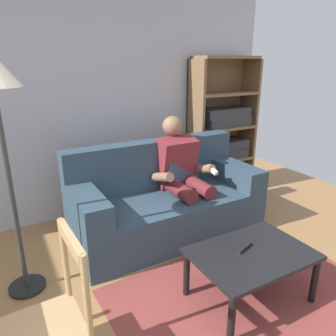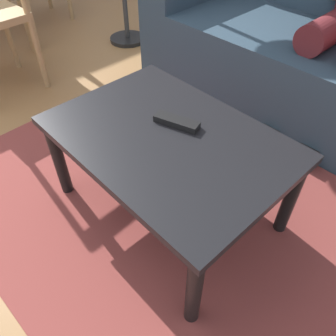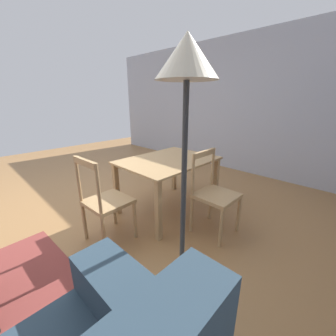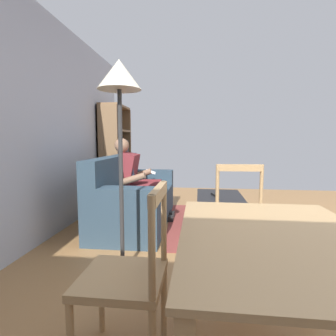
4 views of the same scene
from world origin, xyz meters
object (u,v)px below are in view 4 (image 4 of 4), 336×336
at_px(bookshelf, 115,160).
at_px(dining_chair_facing_couch, 242,225).
at_px(person_lounging, 136,177).
at_px(coffee_table, 219,199).
at_px(dining_chair_near_wall, 128,277).
at_px(tv_remote, 215,194).
at_px(dining_table, 275,256).
at_px(couch, 133,198).
at_px(floor_lamp, 120,95).

distance_m(bookshelf, dining_chair_facing_couch, 3.22).
bearing_deg(bookshelf, dining_chair_facing_couch, -143.26).
distance_m(person_lounging, coffee_table, 1.24).
bearing_deg(dining_chair_near_wall, bookshelf, 18.95).
relative_size(bookshelf, dining_chair_near_wall, 1.92).
distance_m(tv_remote, bookshelf, 2.16).
height_order(coffee_table, dining_chair_facing_couch, dining_chair_facing_couch).
height_order(tv_remote, bookshelf, bookshelf).
height_order(person_lounging, dining_chair_near_wall, person_lounging).
xyz_separation_m(bookshelf, dining_chair_facing_couch, (-2.57, -1.92, -0.33)).
distance_m(dining_table, dining_chair_facing_couch, 0.95).
distance_m(couch, floor_lamp, 1.85).
bearing_deg(bookshelf, person_lounging, -147.47).
xyz_separation_m(couch, dining_chair_facing_couch, (-1.36, -1.28, 0.11)).
height_order(dining_table, dining_chair_facing_couch, dining_chair_facing_couch).
bearing_deg(tv_remote, dining_chair_facing_couch, 77.15).
xyz_separation_m(person_lounging, dining_chair_facing_couch, (-1.56, -1.28, -0.16)).
relative_size(person_lounging, tv_remote, 6.97).
height_order(bookshelf, dining_chair_facing_couch, bookshelf).
xyz_separation_m(bookshelf, dining_chair_near_wall, (-3.50, -1.20, -0.32)).
relative_size(tv_remote, bookshelf, 0.10).
distance_m(couch, dining_chair_facing_couch, 1.87).
height_order(tv_remote, floor_lamp, floor_lamp).
bearing_deg(couch, bookshelf, 27.86).
xyz_separation_m(couch, coffee_table, (0.06, -1.21, 0.01)).
bearing_deg(dining_chair_near_wall, dining_table, -90.00).
relative_size(person_lounging, dining_table, 0.98).
bearing_deg(dining_chair_facing_couch, couch, 43.21).
height_order(dining_table, dining_chair_near_wall, dining_chair_near_wall).
relative_size(couch, dining_chair_near_wall, 2.07).
relative_size(coffee_table, dining_chair_facing_couch, 0.92).
bearing_deg(couch, dining_chair_near_wall, -166.18).
distance_m(couch, person_lounging, 0.33).
xyz_separation_m(coffee_table, tv_remote, (-0.02, 0.07, 0.07)).
bearing_deg(coffee_table, bookshelf, 58.20).
bearing_deg(bookshelf, floor_lamp, -160.89).
height_order(dining_chair_near_wall, floor_lamp, floor_lamp).
xyz_separation_m(bookshelf, dining_table, (-3.50, -1.92, -0.17)).
bearing_deg(tv_remote, coffee_table, -178.17).
relative_size(dining_chair_near_wall, floor_lamp, 0.51).
bearing_deg(tv_remote, dining_chair_near_wall, 57.60).
bearing_deg(bookshelf, couch, -152.14).
distance_m(dining_chair_near_wall, dining_chair_facing_couch, 1.18).
relative_size(tv_remote, dining_chair_facing_couch, 0.18).
bearing_deg(floor_lamp, dining_chair_facing_couch, -87.70).
distance_m(person_lounging, dining_table, 2.80).
xyz_separation_m(couch, bookshelf, (1.21, 0.64, 0.44)).
xyz_separation_m(dining_table, dining_chair_near_wall, (-0.00, 0.72, -0.15)).
distance_m(bookshelf, dining_table, 4.00).
relative_size(couch, coffee_table, 2.21).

